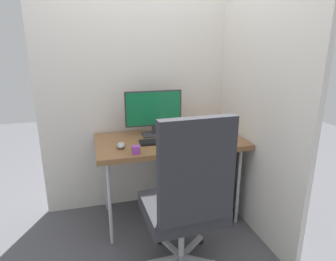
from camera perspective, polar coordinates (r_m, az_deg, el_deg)
name	(u,v)px	position (r m, az deg, el deg)	size (l,w,h in m)	color
ground_plane	(169,215)	(2.87, 0.23, -16.23)	(8.00, 8.00, 0.00)	#4C4C51
wall_back	(159,61)	(2.77, -1.86, 13.38)	(2.21, 0.04, 2.80)	silver
wall_side_right	(251,64)	(2.55, 15.96, 12.48)	(0.04, 1.63, 2.80)	silver
desk	(169,144)	(2.55, 0.24, -2.60)	(1.27, 0.69, 0.76)	brown
office_chair	(187,197)	(1.93, 3.84, -12.89)	(0.58, 0.59, 1.17)	black
filing_cabinet	(203,183)	(2.80, 6.94, -10.13)	(0.36, 0.51, 0.60)	gray
monitor	(154,111)	(2.61, -2.84, 3.85)	(0.51, 0.17, 0.40)	#333338
keyboard	(166,141)	(2.46, -0.35, -2.03)	(0.45, 0.14, 0.02)	black
mouse	(121,145)	(2.35, -9.22, -2.89)	(0.06, 0.11, 0.04)	#9EA0A5
pen_holder	(205,129)	(2.70, 7.36, 0.29)	(0.09, 0.09, 0.17)	#B2B5BA
notebook	(213,142)	(2.47, 8.83, -2.23)	(0.14, 0.18, 0.01)	#B23333
desk_clamp_accessory	(136,150)	(2.21, -6.31, -3.78)	(0.06, 0.06, 0.06)	purple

